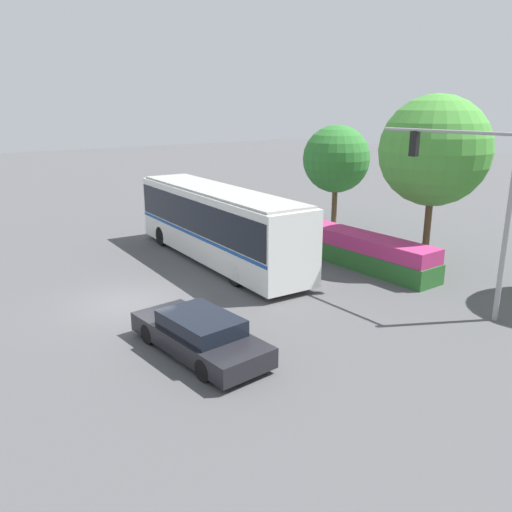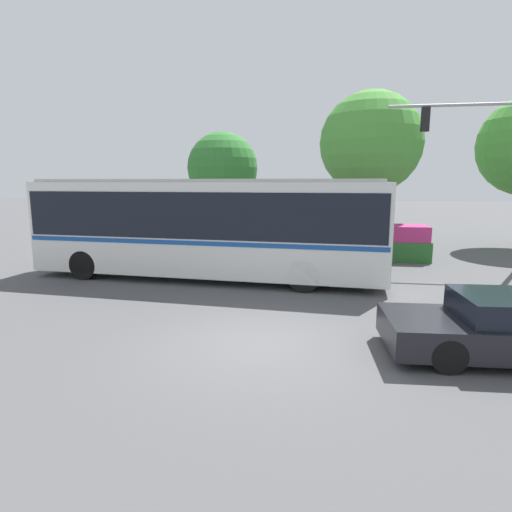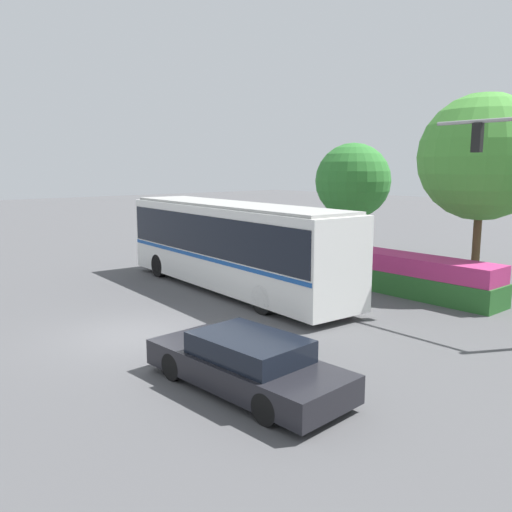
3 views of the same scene
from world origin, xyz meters
name	(u,v)px [view 1 (image 1 of 3)]	position (x,y,z in m)	size (l,w,h in m)	color
ground_plane	(130,303)	(0.00, 0.00, 0.00)	(140.00, 140.00, 0.00)	#4C4C4F
city_bus	(218,221)	(-2.69, 5.60, 1.94)	(12.18, 3.33, 3.41)	silver
sedan_foreground	(199,334)	(4.98, 0.01, 0.59)	(4.98, 2.16, 1.22)	black
traffic_light_pole	(475,190)	(7.62, 9.36, 4.31)	(5.35, 0.24, 6.47)	gray
flowering_hedge	(364,251)	(2.02, 10.35, 0.73)	(7.34, 1.56, 1.49)	#286028
street_tree_left	(336,159)	(-4.31, 14.80, 4.06)	(3.85, 3.85, 6.00)	brown
street_tree_centre	(434,151)	(3.38, 13.01, 5.13)	(4.82, 4.82, 7.55)	brown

